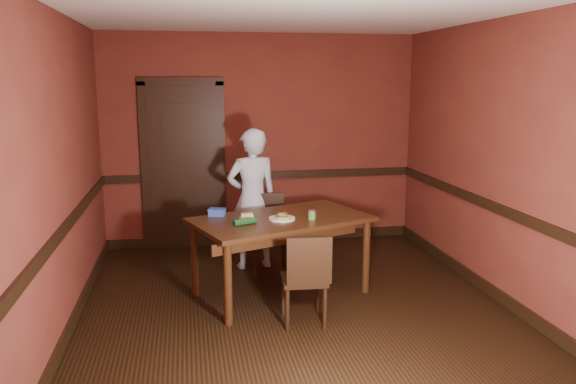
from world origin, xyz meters
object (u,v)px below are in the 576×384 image
object	(u,v)px
cheese_saucer	(247,216)
food_tub	(217,212)
sandwich_plate	(282,218)
chair_far	(269,235)
sauce_jar	(312,215)
dining_table	(281,256)
person	(252,199)
chair_near	(304,277)

from	to	relation	value
cheese_saucer	food_tub	world-z (taller)	food_tub
sandwich_plate	cheese_saucer	distance (m)	0.35
chair_far	sauce_jar	xyz separation A→B (m)	(0.30, -0.77, 0.40)
chair_far	sandwich_plate	distance (m)	0.81
cheese_saucer	food_tub	bearing A→B (deg)	149.60
dining_table	sauce_jar	world-z (taller)	sauce_jar
cheese_saucer	sauce_jar	bearing A→B (deg)	-14.28
sauce_jar	cheese_saucer	bearing A→B (deg)	165.72
person	cheese_saucer	bearing A→B (deg)	71.15
food_tub	cheese_saucer	bearing A→B (deg)	-14.67
sauce_jar	food_tub	xyz separation A→B (m)	(-0.90, 0.32, -0.01)
chair_far	sauce_jar	bearing A→B (deg)	-64.62
dining_table	cheese_saucer	distance (m)	0.53
chair_far	chair_near	xyz separation A→B (m)	(0.11, -1.34, -0.02)
chair_near	person	bearing A→B (deg)	-76.84
chair_far	cheese_saucer	size ratio (longest dim) A/B	5.66
person	sandwich_plate	size ratio (longest dim) A/B	6.20
person	cheese_saucer	xyz separation A→B (m)	(-0.15, -0.85, 0.01)
dining_table	sandwich_plate	size ratio (longest dim) A/B	6.55
person	food_tub	bearing A→B (deg)	49.12
chair_near	person	size ratio (longest dim) A/B	0.52
sandwich_plate	chair_far	bearing A→B (deg)	91.57
food_tub	sauce_jar	bearing A→B (deg)	-4.00
chair_near	food_tub	xyz separation A→B (m)	(-0.70, 0.89, 0.41)
person	dining_table	bearing A→B (deg)	92.88
chair_near	cheese_saucer	bearing A→B (deg)	-56.33
dining_table	chair_far	distance (m)	0.65
chair_near	food_tub	world-z (taller)	food_tub
dining_table	food_tub	distance (m)	0.77
chair_far	cheese_saucer	bearing A→B (deg)	-112.75
dining_table	food_tub	bearing A→B (deg)	142.37
chair_far	cheese_saucer	distance (m)	0.79
sauce_jar	dining_table	bearing A→B (deg)	155.16
dining_table	chair_far	bearing A→B (deg)	71.66
person	cheese_saucer	size ratio (longest dim) A/B	10.38
dining_table	chair_far	size ratio (longest dim) A/B	1.94
person	sandwich_plate	xyz separation A→B (m)	(0.18, -0.96, 0.01)
sandwich_plate	food_tub	world-z (taller)	food_tub
chair_near	sauce_jar	distance (m)	0.73
person	food_tub	world-z (taller)	person
cheese_saucer	chair_near	bearing A→B (deg)	-60.01
chair_near	sandwich_plate	distance (m)	0.74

